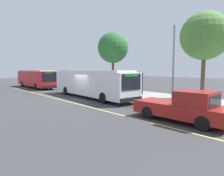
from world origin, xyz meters
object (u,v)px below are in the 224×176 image
Objects in this scene: waiting_bench at (133,90)px; pickup_truck at (184,107)px; transit_bus_main at (91,83)px; transit_bus_second at (36,78)px; route_sign_post at (128,80)px.

pickup_truck is at bearing -33.54° from waiting_bench.
pickup_truck is (11.52, -1.66, -0.76)m from transit_bus_main.
route_sign_post is (18.91, 2.59, 0.34)m from transit_bus_second.
transit_bus_main reaches higher than waiting_bench.
transit_bus_second reaches higher than waiting_bench.
route_sign_post is (1.81, -2.69, 1.32)m from waiting_bench.
route_sign_post is at bearing 7.80° from transit_bus_second.
waiting_bench is at bearing 17.17° from transit_bus_second.
transit_bus_main is at bearing -106.38° from waiting_bench.
transit_bus_main is 1.07× the size of transit_bus_second.
route_sign_post is at bearing -56.02° from waiting_bench.
transit_bus_main is 5.31m from waiting_bench.
pickup_truck is at bearing -25.74° from route_sign_post.
pickup_truck is 9.21m from route_sign_post.
transit_bus_second and route_sign_post have the same top height.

